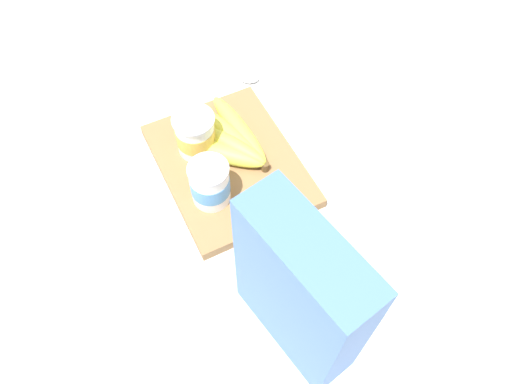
{
  "coord_description": "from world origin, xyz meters",
  "views": [
    {
      "loc": [
        -0.49,
        0.19,
        0.75
      ],
      "look_at": [
        -0.11,
        0.0,
        0.07
      ],
      "focal_mm": 35.1,
      "sensor_mm": 36.0,
      "label": 1
    }
  ],
  "objects_px": {
    "spoon": "(237,80)",
    "cereal_box": "(300,293)",
    "banana_bunch": "(229,140)",
    "yogurt_cup_front": "(210,183)",
    "cutting_board": "(229,165)",
    "yogurt_cup_back": "(195,134)"
  },
  "relations": [
    {
      "from": "cutting_board",
      "to": "banana_bunch",
      "type": "xyz_separation_m",
      "value": [
        0.03,
        -0.02,
        0.03
      ]
    },
    {
      "from": "cereal_box",
      "to": "yogurt_cup_back",
      "type": "height_order",
      "value": "cereal_box"
    },
    {
      "from": "cereal_box",
      "to": "spoon",
      "type": "bearing_deg",
      "value": 153.16
    },
    {
      "from": "cereal_box",
      "to": "spoon",
      "type": "xyz_separation_m",
      "value": [
        0.5,
        -0.14,
        -0.13
      ]
    },
    {
      "from": "cutting_board",
      "to": "yogurt_cup_front",
      "type": "height_order",
      "value": "yogurt_cup_front"
    },
    {
      "from": "spoon",
      "to": "cereal_box",
      "type": "bearing_deg",
      "value": 164.05
    },
    {
      "from": "cereal_box",
      "to": "banana_bunch",
      "type": "xyz_separation_m",
      "value": [
        0.34,
        -0.05,
        -0.1
      ]
    },
    {
      "from": "cutting_board",
      "to": "spoon",
      "type": "height_order",
      "value": "cutting_board"
    },
    {
      "from": "cutting_board",
      "to": "yogurt_cup_front",
      "type": "xyz_separation_m",
      "value": [
        -0.05,
        0.06,
        0.05
      ]
    },
    {
      "from": "yogurt_cup_front",
      "to": "yogurt_cup_back",
      "type": "xyz_separation_m",
      "value": [
        0.11,
        -0.02,
        -0.0
      ]
    },
    {
      "from": "yogurt_cup_front",
      "to": "spoon",
      "type": "relative_size",
      "value": 0.65
    },
    {
      "from": "cutting_board",
      "to": "cereal_box",
      "type": "distance_m",
      "value": 0.34
    },
    {
      "from": "cutting_board",
      "to": "yogurt_cup_back",
      "type": "bearing_deg",
      "value": 36.1
    },
    {
      "from": "yogurt_cup_back",
      "to": "spoon",
      "type": "relative_size",
      "value": 0.64
    },
    {
      "from": "cutting_board",
      "to": "banana_bunch",
      "type": "height_order",
      "value": "banana_bunch"
    },
    {
      "from": "cutting_board",
      "to": "yogurt_cup_back",
      "type": "xyz_separation_m",
      "value": [
        0.05,
        0.04,
        0.05
      ]
    },
    {
      "from": "cereal_box",
      "to": "yogurt_cup_front",
      "type": "bearing_deg",
      "value": 173.61
    },
    {
      "from": "cereal_box",
      "to": "yogurt_cup_front",
      "type": "distance_m",
      "value": 0.27
    },
    {
      "from": "yogurt_cup_front",
      "to": "spoon",
      "type": "distance_m",
      "value": 0.3
    },
    {
      "from": "yogurt_cup_front",
      "to": "spoon",
      "type": "xyz_separation_m",
      "value": [
        0.25,
        -0.16,
        -0.06
      ]
    },
    {
      "from": "cutting_board",
      "to": "banana_bunch",
      "type": "relative_size",
      "value": 1.5
    },
    {
      "from": "banana_bunch",
      "to": "spoon",
      "type": "height_order",
      "value": "banana_bunch"
    }
  ]
}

